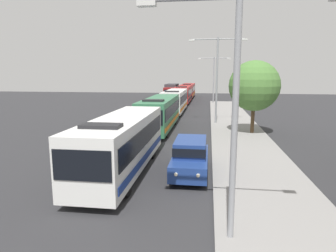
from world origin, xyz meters
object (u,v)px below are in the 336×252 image
Objects in this scene: streetlamp_far at (214,75)px; bus_fourth_in_line at (183,94)px; bus_second_in_line at (160,112)px; bus_middle at (175,100)px; box_truck_oncoming at (171,91)px; white_suv at (190,155)px; roadside_tree at (254,86)px; bus_lead at (123,142)px; streetlamp_near at (236,92)px; bus_rear at (188,90)px; streetlamp_mid at (217,72)px.

bus_fourth_in_line is at bearing -170.41° from streetlamp_far.
bus_second_in_line and bus_middle have the same top height.
box_truck_oncoming is at bearing 109.96° from bus_fourth_in_line.
white_suv is 12.71m from roadside_tree.
box_truck_oncoming is at bearing 98.44° from white_suv.
bus_lead is 0.95× the size of bus_fourth_in_line.
bus_fourth_in_line is 1.47× the size of streetlamp_near.
streetlamp_far is at bearing 82.14° from bus_lead.
streetlamp_far reaches higher than roadside_tree.
bus_rear is 4.87m from box_truck_oncoming.
bus_second_in_line is at bearing -101.45° from streetlamp_far.
bus_second_in_line is 0.96× the size of bus_middle.
bus_middle is 10.98m from streetlamp_mid.
bus_lead is 47.42m from box_truck_oncoming.
box_truck_oncoming is (-7.00, 47.18, 0.68)m from white_suv.
bus_middle is 15.30m from streetlamp_far.
streetlamp_far reaches higher than streetlamp_near.
bus_second_in_line is 27.41m from streetlamp_far.
streetlamp_mid is (5.40, 4.00, 3.85)m from bus_second_in_line.
box_truck_oncoming is at bearing 105.76° from streetlamp_mid.
bus_fourth_in_line is 44.83m from streetlamp_near.
streetlamp_mid reaches higher than bus_middle.
roadside_tree is (8.50, -1.04, 2.61)m from bus_second_in_line.
bus_lead and bus_middle have the same top height.
streetlamp_near is at bearing -80.76° from box_truck_oncoming.
bus_middle reaches higher than white_suv.
bus_middle is at bearing 99.75° from streetlamp_near.
roadside_tree reaches higher than bus_middle.
bus_rear is at bearing 47.27° from box_truck_oncoming.
bus_middle is 25.65m from bus_rear.
white_suv is at bearing -81.62° from bus_middle.
box_truck_oncoming is at bearing 98.51° from bus_middle.
bus_middle is at bearing -111.23° from streetlamp_far.
bus_fourth_in_line is 22.73m from streetlamp_mid.
white_suv is (3.70, 0.13, -0.66)m from bus_lead.
bus_second_in_line is 1.38× the size of streetlamp_far.
bus_lead is 0.87× the size of bus_rear.
bus_fourth_in_line and bus_rear have the same top height.
bus_fourth_in_line is 1.75× the size of roadside_tree.
box_truck_oncoming is 0.92× the size of streetlamp_mid.
bus_middle is 12.99m from bus_fourth_in_line.
bus_second_in_line is at bearing -90.00° from bus_middle.
bus_lead is at bearing -97.86° from streetlamp_far.
bus_second_in_line is at bearing -90.00° from bus_rear.
bus_rear is at bearing 98.92° from streetlamp_mid.
streetlamp_mid is 22.66m from streetlamp_far.
bus_lead and bus_rear have the same top height.
bus_second_in_line is at bearing -143.45° from streetlamp_mid.
bus_fourth_in_line reaches higher than box_truck_oncoming.
bus_second_in_line is at bearing -90.00° from bus_fourth_in_line.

